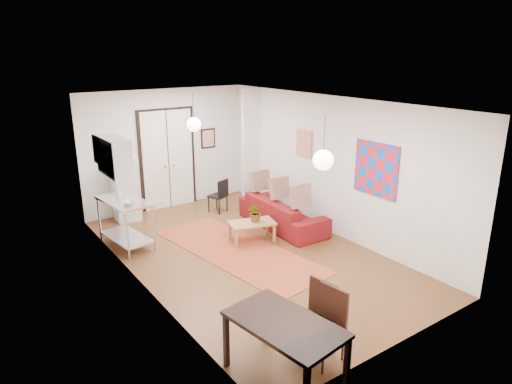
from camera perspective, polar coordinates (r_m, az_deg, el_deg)
floor at (r=8.90m, az=-1.15°, el=-7.73°), size 7.00×7.00×0.00m
ceiling at (r=8.10m, az=-1.28°, el=11.18°), size 4.20×7.00×0.02m
wall_back at (r=11.38m, az=-11.13°, el=5.26°), size 4.20×0.02×2.90m
wall_front at (r=5.97m, az=17.97°, el=-6.44°), size 4.20×0.02×2.90m
wall_left at (r=7.48m, az=-14.70°, el=-1.33°), size 0.02×7.00×2.90m
wall_right at (r=9.67m, az=9.19°, el=3.24°), size 0.02×7.00×2.90m
double_doors at (r=11.39m, az=-10.96°, el=4.00°), size 1.44×0.06×2.50m
stub_partition at (r=11.44m, az=-0.63°, el=5.66°), size 0.50×0.10×2.90m
wall_cabinet at (r=8.79m, az=-17.33°, el=4.27°), size 0.35×1.00×0.70m
painting_popart at (r=8.78m, az=14.79°, el=2.79°), size 0.05×1.00×1.00m
painting_abstract at (r=10.15m, az=6.05°, el=6.07°), size 0.05×0.50×0.60m
poster_back at (r=11.82m, az=-6.00°, el=6.69°), size 0.40×0.03×0.50m
print_left at (r=9.21m, az=-19.23°, el=4.98°), size 0.03×0.44×0.54m
pendant_back at (r=9.90m, az=-7.78°, el=8.37°), size 0.30×0.30×0.80m
pendant_front at (r=6.66m, az=8.39°, el=3.98°), size 0.30×0.30×0.80m
kilim_rug at (r=9.00m, az=-2.27°, el=-7.39°), size 1.91×3.94×0.01m
sofa at (r=10.10m, az=3.35°, el=-2.58°), size 2.30×0.97×0.66m
coffee_table at (r=9.34m, az=-0.51°, el=-4.09°), size 1.02×0.73×0.41m
potted_plant at (r=9.31m, az=-0.01°, el=-2.51°), size 0.43×0.39×0.40m
kitchen_counter at (r=9.37m, az=-16.04°, el=-2.90°), size 0.80×1.34×0.97m
bowl at (r=8.98m, az=-15.59°, el=-1.30°), size 0.30×0.30×0.06m
soap_bottle at (r=9.46m, az=-16.76°, el=0.00°), size 0.12×0.12×0.20m
fridge at (r=10.81m, az=-16.01°, el=0.39°), size 0.56×0.56×1.48m
dining_table at (r=5.52m, az=3.59°, el=-16.68°), size 0.98×1.49×0.77m
dining_chair_near at (r=6.10m, az=6.39°, el=-14.59°), size 0.51×0.68×0.96m
dining_chair_far at (r=5.99m, az=7.64°, el=-15.35°), size 0.51×0.68×0.96m
black_side_chair at (r=11.07m, az=-5.02°, el=-0.03°), size 0.49×0.50×0.82m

